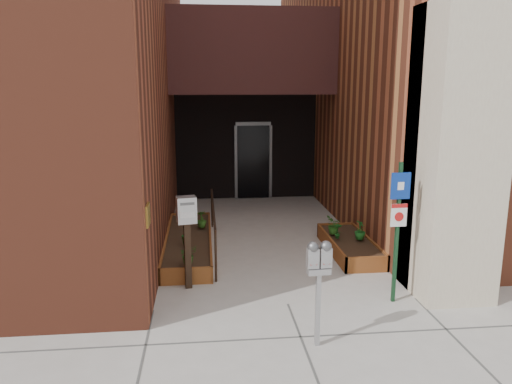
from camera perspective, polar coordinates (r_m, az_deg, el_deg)
name	(u,v)px	position (r m, az deg, el deg)	size (l,w,h in m)	color
ground	(288,304)	(7.71, 3.66, -12.69)	(80.00, 80.00, 0.00)	#9E9991
architecture	(240,17)	(13.93, -1.85, 19.38)	(20.00, 14.60, 10.00)	brown
planter_left	(189,244)	(10.09, -7.70, -5.86)	(0.90, 3.60, 0.30)	brown
planter_right	(350,246)	(10.01, 10.66, -6.10)	(0.80, 2.20, 0.30)	brown
handrail	(213,214)	(9.86, -4.91, -2.49)	(0.04, 3.34, 0.90)	black
parking_meter	(319,265)	(6.23, 7.21, -8.32)	(0.31, 0.15, 1.38)	#9B9B9D
sign_post	(398,218)	(7.62, 15.94, -2.87)	(0.29, 0.08, 2.15)	#14371E
payment_dropbox	(187,223)	(7.99, -7.91, -3.50)	(0.34, 0.28, 1.52)	black
shrub_left_a	(188,254)	(8.46, -7.76, -7.08)	(0.29, 0.29, 0.32)	#235016
shrub_left_b	(186,234)	(9.47, -8.01, -4.76)	(0.22, 0.22, 0.39)	#164F18
shrub_left_c	(202,219)	(10.51, -6.23, -3.10)	(0.20, 0.20, 0.36)	#295819
shrub_left_d	(193,207)	(11.53, -7.17, -1.75)	(0.19, 0.19, 0.36)	#235117
shrub_right_a	(360,230)	(9.87, 11.82, -4.28)	(0.21, 0.21, 0.37)	#1C621E
shrub_right_b	(338,231)	(9.84, 9.33, -4.37)	(0.17, 0.17, 0.32)	#185419
shrub_right_c	(334,225)	(10.12, 8.89, -3.75)	(0.33, 0.33, 0.37)	#265E1A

